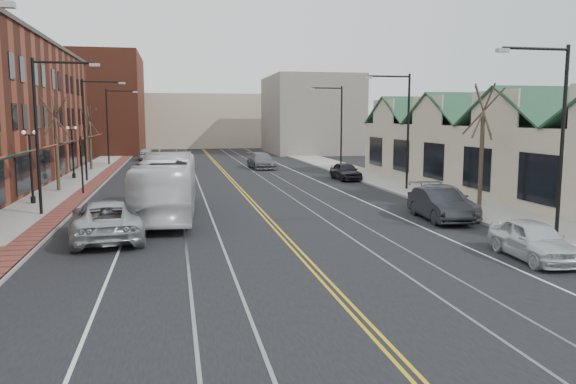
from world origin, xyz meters
name	(u,v)px	position (x,y,z in m)	size (l,w,h in m)	color
ground	(341,299)	(0.00, 0.00, 0.00)	(160.00, 160.00, 0.00)	black
sidewalk_left	(48,204)	(-12.00, 20.00, 0.07)	(4.00, 120.00, 0.15)	gray
sidewalk_right	(425,193)	(12.00, 20.00, 0.07)	(4.00, 120.00, 0.15)	gray
building_right	(507,159)	(18.00, 20.00, 2.30)	(8.00, 36.00, 4.60)	#BAAA8F
backdrop_left	(91,104)	(-16.00, 70.00, 7.00)	(14.00, 18.00, 14.00)	brown
backdrop_mid	(200,121)	(0.00, 85.00, 4.50)	(22.00, 14.00, 9.00)	#BAAA8F
backdrop_right	(310,115)	(15.00, 65.00, 5.50)	(12.00, 16.00, 11.00)	slate
streetlight_l_1	(45,120)	(-11.05, 16.00, 5.03)	(3.33, 0.25, 8.00)	black
streetlight_l_2	(90,119)	(-11.05, 32.00, 5.03)	(3.33, 0.25, 8.00)	black
streetlight_l_3	(112,119)	(-11.05, 48.00, 5.03)	(3.33, 0.25, 8.00)	black
streetlight_r_0	(554,121)	(11.05, 6.00, 5.03)	(3.33, 0.25, 8.00)	black
streetlight_r_1	(402,119)	(11.05, 22.00, 5.03)	(3.33, 0.25, 8.00)	black
streetlight_r_2	(337,119)	(11.05, 38.00, 5.03)	(3.33, 0.25, 8.00)	black
lamppost_l_2	(31,168)	(-12.80, 20.00, 2.20)	(0.84, 0.28, 4.27)	black
lamppost_l_3	(73,153)	(-12.80, 34.00, 2.20)	(0.84, 0.28, 4.27)	black
tree_left_near	(56,142)	(-12.50, 26.00, 3.51)	(1.78, 1.37, 6.48)	#382B21
tree_left_far	(90,137)	(-12.50, 42.00, 3.28)	(1.66, 1.28, 6.02)	#382B21
tree_right_mid	(482,143)	(12.50, 14.00, 3.75)	(1.90, 1.46, 6.93)	#382B21
manhole_far	(2,248)	(-11.20, 8.00, 0.16)	(0.60, 0.60, 0.02)	#592D19
traffic_signal	(82,160)	(-10.60, 24.00, 2.35)	(0.18, 0.15, 3.80)	black
transit_bus	(167,186)	(-5.00, 14.79, 1.62)	(2.72, 11.60, 3.23)	silver
parked_suv	(106,220)	(-7.50, 9.58, 0.85)	(2.81, 6.09, 1.69)	#AFB2B6
parked_car_a	(533,240)	(8.18, 2.89, 0.73)	(1.73, 4.29, 1.46)	silver
parked_car_b	(439,205)	(8.44, 10.87, 0.80)	(1.69, 4.86, 1.60)	black
parked_car_c	(443,201)	(9.30, 12.11, 0.80)	(2.23, 5.48, 1.59)	slate
parked_car_d	(346,171)	(9.30, 29.34, 0.73)	(1.72, 4.28, 1.46)	black
distant_car_left	(183,161)	(-3.73, 42.59, 0.73)	(1.55, 4.44, 1.46)	black
distant_car_right	(262,161)	(4.07, 41.02, 0.80)	(2.25, 5.54, 1.61)	slate
distant_car_far	(146,154)	(-7.97, 55.12, 0.76)	(1.81, 4.49, 1.53)	#999B9F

